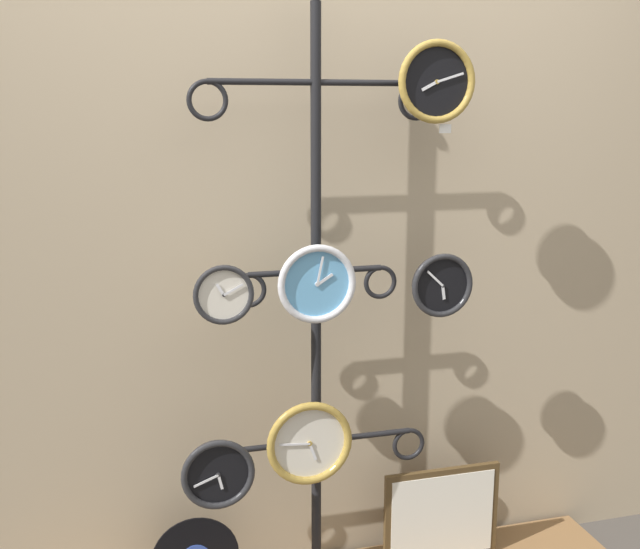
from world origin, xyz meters
TOP-DOWN VIEW (x-y plane):
  - shop_wall at (0.00, 0.57)m, footprint 4.40×0.04m
  - display_stand at (0.00, 0.41)m, footprint 0.80×0.36m
  - clock_top_right at (0.36, 0.31)m, footprint 0.25×0.04m
  - clock_middle_left at (-0.31, 0.34)m, footprint 0.19×0.04m
  - clock_middle_center at (-0.03, 0.30)m, footprint 0.25×0.04m
  - clock_middle_right at (0.40, 0.31)m, footprint 0.21×0.04m
  - clock_bottom_left at (-0.35, 0.30)m, footprint 0.23×0.04m
  - clock_bottom_center at (-0.05, 0.32)m, footprint 0.29×0.04m
  - picture_frame at (0.46, 0.38)m, footprint 0.44×0.02m
  - price_tag_upper at (0.39, 0.31)m, footprint 0.04×0.00m

SIDE VIEW (x-z plane):
  - picture_frame at x=0.46m, z-range 0.06..0.42m
  - clock_bottom_left at x=-0.35m, z-range 0.44..0.68m
  - clock_bottom_center at x=-0.05m, z-range 0.47..0.76m
  - display_stand at x=0.00m, z-range -0.31..1.75m
  - clock_middle_right at x=0.40m, z-range 1.01..1.23m
  - clock_middle_left at x=-0.31m, z-range 1.04..1.22m
  - clock_middle_center at x=-0.03m, z-range 1.03..1.28m
  - shop_wall at x=0.00m, z-range 0.00..2.80m
  - price_tag_upper at x=0.39m, z-range 1.61..1.64m
  - clock_top_right at x=0.36m, z-range 1.64..1.89m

